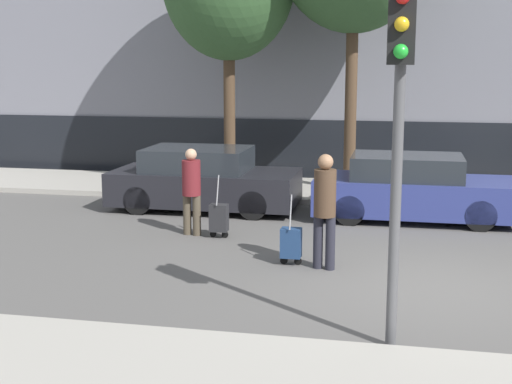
# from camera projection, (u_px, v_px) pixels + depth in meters

# --- Properties ---
(ground_plane) EXTENTS (80.00, 80.00, 0.00)m
(ground_plane) POSITION_uv_depth(u_px,v_px,m) (437.00, 288.00, 10.09)
(ground_plane) COLOR #565451
(sidewalk_far) EXTENTS (28.00, 3.00, 0.12)m
(sidewalk_far) POSITION_uv_depth(u_px,v_px,m) (425.00, 195.00, 16.82)
(sidewalk_far) COLOR #A39E93
(sidewalk_far) RESTS_ON ground_plane
(parked_car_0) EXTENTS (3.98, 1.84, 1.33)m
(parked_car_0) POSITION_uv_depth(u_px,v_px,m) (204.00, 180.00, 15.39)
(parked_car_0) COLOR black
(parked_car_0) RESTS_ON ground_plane
(parked_car_1) EXTENTS (3.97, 1.71, 1.31)m
(parked_car_1) POSITION_uv_depth(u_px,v_px,m) (412.00, 189.00, 14.35)
(parked_car_1) COLOR navy
(parked_car_1) RESTS_ON ground_plane
(pedestrian_left) EXTENTS (0.35, 0.34, 1.61)m
(pedestrian_left) POSITION_uv_depth(u_px,v_px,m) (191.00, 187.00, 13.03)
(pedestrian_left) COLOR #4C4233
(pedestrian_left) RESTS_ON ground_plane
(trolley_left) EXTENTS (0.34, 0.29, 1.16)m
(trolley_left) POSITION_uv_depth(u_px,v_px,m) (219.00, 218.00, 12.92)
(trolley_left) COLOR #262628
(trolley_left) RESTS_ON ground_plane
(pedestrian_right) EXTENTS (0.34, 0.34, 1.79)m
(pedestrian_right) POSITION_uv_depth(u_px,v_px,m) (325.00, 204.00, 10.86)
(pedestrian_right) COLOR #23232D
(pedestrian_right) RESTS_ON ground_plane
(trolley_right) EXTENTS (0.34, 0.29, 1.13)m
(trolley_right) POSITION_uv_depth(u_px,v_px,m) (291.00, 243.00, 11.21)
(trolley_right) COLOR navy
(trolley_right) RESTS_ON ground_plane
(traffic_light) EXTENTS (0.28, 0.47, 3.94)m
(traffic_light) POSITION_uv_depth(u_px,v_px,m) (399.00, 98.00, 7.44)
(traffic_light) COLOR #515154
(traffic_light) RESTS_ON ground_plane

